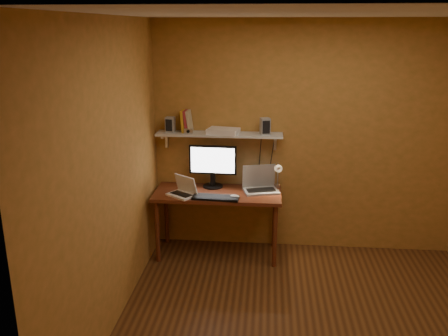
# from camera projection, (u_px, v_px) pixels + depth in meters

# --- Properties ---
(room) EXTENTS (3.44, 3.24, 2.64)m
(room) POSITION_uv_depth(u_px,v_px,m) (319.00, 185.00, 3.77)
(room) COLOR brown
(room) RESTS_ON ground
(desk) EXTENTS (1.40, 0.60, 0.75)m
(desk) POSITION_uv_depth(u_px,v_px,m) (218.00, 199.00, 5.26)
(desk) COLOR maroon
(desk) RESTS_ON ground
(wall_shelf) EXTENTS (1.40, 0.25, 0.21)m
(wall_shelf) POSITION_uv_depth(u_px,v_px,m) (219.00, 135.00, 5.25)
(wall_shelf) COLOR silver
(wall_shelf) RESTS_ON room
(monitor) EXTENTS (0.54, 0.24, 0.48)m
(monitor) POSITION_uv_depth(u_px,v_px,m) (213.00, 164.00, 5.33)
(monitor) COLOR black
(monitor) RESTS_ON desk
(laptop) EXTENTS (0.43, 0.36, 0.28)m
(laptop) POSITION_uv_depth(u_px,v_px,m) (260.00, 184.00, 5.28)
(laptop) COLOR #93959B
(laptop) RESTS_ON desk
(netbook) EXTENTS (0.36, 0.34, 0.22)m
(netbook) POSITION_uv_depth(u_px,v_px,m) (183.00, 190.00, 5.13)
(netbook) COLOR white
(netbook) RESTS_ON desk
(keyboard) EXTENTS (0.50, 0.19, 0.03)m
(keyboard) POSITION_uv_depth(u_px,v_px,m) (216.00, 198.00, 5.03)
(keyboard) COLOR black
(keyboard) RESTS_ON desk
(mouse) EXTENTS (0.11, 0.08, 0.04)m
(mouse) POSITION_uv_depth(u_px,v_px,m) (234.00, 197.00, 5.04)
(mouse) COLOR white
(mouse) RESTS_ON desk
(desk_lamp) EXTENTS (0.09, 0.23, 0.38)m
(desk_lamp) POSITION_uv_depth(u_px,v_px,m) (278.00, 172.00, 5.24)
(desk_lamp) COLOR silver
(desk_lamp) RESTS_ON desk
(speaker_left) EXTENTS (0.11, 0.11, 0.17)m
(speaker_left) POSITION_uv_depth(u_px,v_px,m) (170.00, 124.00, 5.28)
(speaker_left) COLOR #93959B
(speaker_left) RESTS_ON wall_shelf
(speaker_right) EXTENTS (0.12, 0.12, 0.18)m
(speaker_right) POSITION_uv_depth(u_px,v_px,m) (265.00, 126.00, 5.15)
(speaker_right) COLOR #93959B
(speaker_right) RESTS_ON wall_shelf
(books) EXTENTS (0.13, 0.17, 0.24)m
(books) POSITION_uv_depth(u_px,v_px,m) (186.00, 121.00, 5.27)
(books) COLOR #C18C1F
(books) RESTS_ON wall_shelf
(shelf_camera) EXTENTS (0.10, 0.04, 0.06)m
(shelf_camera) POSITION_uv_depth(u_px,v_px,m) (188.00, 131.00, 5.21)
(shelf_camera) COLOR silver
(shelf_camera) RESTS_ON wall_shelf
(router) EXTENTS (0.37, 0.28, 0.06)m
(router) POSITION_uv_depth(u_px,v_px,m) (223.00, 131.00, 5.21)
(router) COLOR white
(router) RESTS_ON wall_shelf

